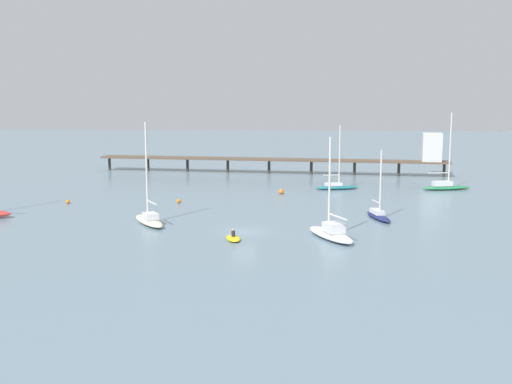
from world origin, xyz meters
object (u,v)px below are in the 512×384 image
Objects in this scene: mooring_buoy_inner at (68,202)px; sailboat_navy at (378,214)px; dinghy_yellow at (233,238)px; mooring_buoy_outer at (281,192)px; pier at (332,155)px; sailboat_white at (331,232)px; sailboat_cream at (149,218)px; sailboat_green at (445,185)px; sailboat_teal at (336,185)px; mooring_buoy_near at (179,201)px.

sailboat_navy is at bearing -10.20° from mooring_buoy_inner.
mooring_buoy_inner is (-39.34, 7.08, -0.27)m from sailboat_navy.
dinghy_yellow is 29.54m from mooring_buoy_outer.
sailboat_white is at bearing -92.78° from pier.
sailboat_navy is at bearing -56.01° from mooring_buoy_outer.
dinghy_yellow is at bearing -34.40° from sailboat_cream.
sailboat_green is 15.54× the size of mooring_buoy_outer.
sailboat_teal reaches higher than sailboat_navy.
sailboat_teal is 36.61m from dinghy_yellow.
pier is at bearing 43.14° from mooring_buoy_inner.
sailboat_white is 28.64m from mooring_buoy_outer.
mooring_buoy_outer is (13.25, 8.70, 0.10)m from mooring_buoy_near.
sailboat_navy is 26.68m from sailboat_green.
mooring_buoy_inner is at bearing 141.50° from dinghy_yellow.
sailboat_cream is at bearing -143.38° from sailboat_green.
mooring_buoy_inner is (-13.85, 12.12, -0.39)m from sailboat_cream.
sailboat_cream is (-22.10, -45.81, -2.90)m from pier.
sailboat_teal is 33.45m from sailboat_white.
sailboat_navy is at bearing -118.67° from sailboat_green.
sailboat_white is 37.87m from mooring_buoy_inner.
sailboat_cream is at bearing 145.60° from dinghy_yellow.
sailboat_white reaches higher than sailboat_navy.
sailboat_navy reaches higher than mooring_buoy_outer.
mooring_buoy_near is at bearing 160.84° from sailboat_navy.
mooring_buoy_outer is (-24.51, -6.04, -0.32)m from sailboat_green.
pier is at bearing 64.24° from sailboat_cream.
mooring_buoy_near is (-19.07, 19.34, -0.39)m from sailboat_white.
sailboat_white is 13.42× the size of mooring_buoy_outer.
mooring_buoy_outer is at bearing 82.75° from dinghy_yellow.
sailboat_white is at bearing -27.95° from mooring_buoy_inner.
sailboat_teal reaches higher than dinghy_yellow.
sailboat_green is 1.04× the size of sailboat_cream.
sailboat_cream is at bearing -128.34° from sailboat_teal.
sailboat_white is (19.60, -5.63, 0.00)m from sailboat_cream.
mooring_buoy_outer is (13.78, 22.42, -0.29)m from sailboat_cream.
dinghy_yellow is at bearing -38.50° from mooring_buoy_inner.
sailboat_white is 3.09× the size of dinghy_yellow.
sailboat_green is at bearing 61.33° from sailboat_navy.
sailboat_green is 40.54m from mooring_buoy_near.
sailboat_cream is 1.12× the size of sailboat_white.
sailboat_teal is 25.59m from mooring_buoy_near.
sailboat_teal is 3.00× the size of dinghy_yellow.
sailboat_navy is 14.35× the size of mooring_buoy_inner.
mooring_buoy_inner is (-35.79, -15.61, -0.30)m from sailboat_teal.
pier is at bearing 94.75° from sailboat_navy.
sailboat_green is at bearing 51.37° from dinghy_yellow.
sailboat_teal is at bearing 33.11° from mooring_buoy_outer.
pier reaches higher than mooring_buoy_inner.
sailboat_teal is 9.74m from mooring_buoy_outer.
sailboat_teal is 17.52× the size of mooring_buoy_inner.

